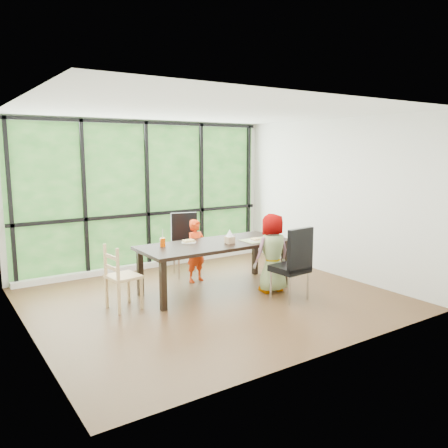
# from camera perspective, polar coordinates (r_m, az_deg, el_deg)

# --- Properties ---
(ground) EXTENTS (5.00, 5.00, 0.00)m
(ground) POSITION_cam_1_polar(r_m,az_deg,el_deg) (6.74, -1.60, -9.37)
(ground) COLOR black
(ground) RESTS_ON ground
(back_wall) EXTENTS (5.00, 0.00, 5.00)m
(back_wall) POSITION_cam_1_polar(r_m,az_deg,el_deg) (8.42, -9.81, 3.64)
(back_wall) COLOR silver
(back_wall) RESTS_ON ground
(foliage_backdrop) EXTENTS (4.80, 0.02, 2.65)m
(foliage_backdrop) POSITION_cam_1_polar(r_m,az_deg,el_deg) (8.41, -9.76, 3.63)
(foliage_backdrop) COLOR #1E481C
(foliage_backdrop) RESTS_ON back_wall
(window_mullions) EXTENTS (4.80, 0.06, 2.65)m
(window_mullions) POSITION_cam_1_polar(r_m,az_deg,el_deg) (8.37, -9.65, 3.61)
(window_mullions) COLOR black
(window_mullions) RESTS_ON back_wall
(window_sill) EXTENTS (4.80, 0.12, 0.10)m
(window_sill) POSITION_cam_1_polar(r_m,az_deg,el_deg) (8.56, -9.30, -5.10)
(window_sill) COLOR silver
(window_sill) RESTS_ON ground
(dining_table) EXTENTS (2.41, 1.09, 0.75)m
(dining_table) POSITION_cam_1_polar(r_m,az_deg,el_deg) (7.03, -1.14, -5.40)
(dining_table) COLOR black
(dining_table) RESTS_ON ground
(chair_window_leather) EXTENTS (0.57, 0.57, 1.08)m
(chair_window_leather) POSITION_cam_1_polar(r_m,az_deg,el_deg) (7.84, -4.73, -2.66)
(chair_window_leather) COLOR black
(chair_window_leather) RESTS_ON ground
(chair_interior_leather) EXTENTS (0.49, 0.49, 1.08)m
(chair_interior_leather) POSITION_cam_1_polar(r_m,az_deg,el_deg) (6.63, 8.32, -4.94)
(chair_interior_leather) COLOR black
(chair_interior_leather) RESTS_ON ground
(chair_end_beech) EXTENTS (0.45, 0.47, 0.90)m
(chair_end_beech) POSITION_cam_1_polar(r_m,az_deg,el_deg) (6.37, -12.60, -6.49)
(chair_end_beech) COLOR tan
(chair_end_beech) RESTS_ON ground
(child_toddler) EXTENTS (0.42, 0.32, 1.04)m
(child_toddler) POSITION_cam_1_polar(r_m,az_deg,el_deg) (7.48, -3.56, -3.38)
(child_toddler) COLOR red
(child_toddler) RESTS_ON ground
(child_older) EXTENTS (0.62, 0.43, 1.22)m
(child_older) POSITION_cam_1_polar(r_m,az_deg,el_deg) (6.95, 6.18, -3.65)
(child_older) COLOR gray
(child_older) RESTS_ON ground
(placemat) EXTENTS (0.49, 0.36, 0.01)m
(placemat) POSITION_cam_1_polar(r_m,az_deg,el_deg) (7.16, 4.23, -2.06)
(placemat) COLOR tan
(placemat) RESTS_ON dining_table
(plate_far) EXTENTS (0.22, 0.22, 0.01)m
(plate_far) POSITION_cam_1_polar(r_m,az_deg,el_deg) (6.97, -4.47, -2.33)
(plate_far) COLOR white
(plate_far) RESTS_ON dining_table
(plate_near) EXTENTS (0.22, 0.22, 0.01)m
(plate_near) POSITION_cam_1_polar(r_m,az_deg,el_deg) (7.10, 4.03, -2.11)
(plate_near) COLOR white
(plate_near) RESTS_ON dining_table
(orange_cup) EXTENTS (0.08, 0.08, 0.13)m
(orange_cup) POSITION_cam_1_polar(r_m,az_deg,el_deg) (6.73, -7.76, -2.31)
(orange_cup) COLOR #E44A00
(orange_cup) RESTS_ON dining_table
(green_cup) EXTENTS (0.07, 0.07, 0.11)m
(green_cup) POSITION_cam_1_polar(r_m,az_deg,el_deg) (7.28, 6.32, -1.48)
(green_cup) COLOR #5ED732
(green_cup) RESTS_ON dining_table
(white_mug) EXTENTS (0.08, 0.08, 0.08)m
(white_mug) POSITION_cam_1_polar(r_m,az_deg,el_deg) (7.63, 5.50, -1.08)
(white_mug) COLOR white
(white_mug) RESTS_ON dining_table
(tissue_box) EXTENTS (0.12, 0.12, 0.10)m
(tissue_box) POSITION_cam_1_polar(r_m,az_deg,el_deg) (6.91, 0.72, -2.02)
(tissue_box) COLOR tan
(tissue_box) RESTS_ON dining_table
(crepe_rolls_far) EXTENTS (0.20, 0.12, 0.04)m
(crepe_rolls_far) POSITION_cam_1_polar(r_m,az_deg,el_deg) (6.97, -4.48, -2.13)
(crepe_rolls_far) COLOR tan
(crepe_rolls_far) RESTS_ON plate_far
(crepe_rolls_near) EXTENTS (0.15, 0.12, 0.04)m
(crepe_rolls_near) POSITION_cam_1_polar(r_m,az_deg,el_deg) (7.10, 4.03, -1.91)
(crepe_rolls_near) COLOR tan
(crepe_rolls_near) RESTS_ON plate_near
(straw_white) EXTENTS (0.01, 0.04, 0.20)m
(straw_white) POSITION_cam_1_polar(r_m,az_deg,el_deg) (6.71, -7.78, -1.44)
(straw_white) COLOR white
(straw_white) RESTS_ON orange_cup
(straw_pink) EXTENTS (0.01, 0.04, 0.20)m
(straw_pink) POSITION_cam_1_polar(r_m,az_deg,el_deg) (7.27, 6.33, -0.76)
(straw_pink) COLOR pink
(straw_pink) RESTS_ON green_cup
(tissue) EXTENTS (0.12, 0.12, 0.11)m
(tissue) POSITION_cam_1_polar(r_m,az_deg,el_deg) (6.89, 0.72, -1.15)
(tissue) COLOR white
(tissue) RESTS_ON tissue_box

